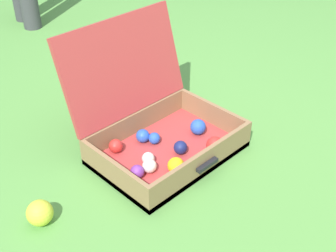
# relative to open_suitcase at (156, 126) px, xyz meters

# --- Properties ---
(ground_plane) EXTENTS (16.00, 16.00, 0.00)m
(ground_plane) POSITION_rel_open_suitcase_xyz_m (0.08, -0.14, -0.12)
(ground_plane) COLOR #569342
(open_suitcase) EXTENTS (0.60, 0.56, 0.52)m
(open_suitcase) POSITION_rel_open_suitcase_xyz_m (0.00, 0.00, 0.00)
(open_suitcase) COLOR #B23838
(open_suitcase) RESTS_ON ground
(stray_ball_on_grass) EXTENTS (0.09, 0.09, 0.09)m
(stray_ball_on_grass) POSITION_rel_open_suitcase_xyz_m (-0.59, -0.03, -0.07)
(stray_ball_on_grass) COLOR #CCDB38
(stray_ball_on_grass) RESTS_ON ground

